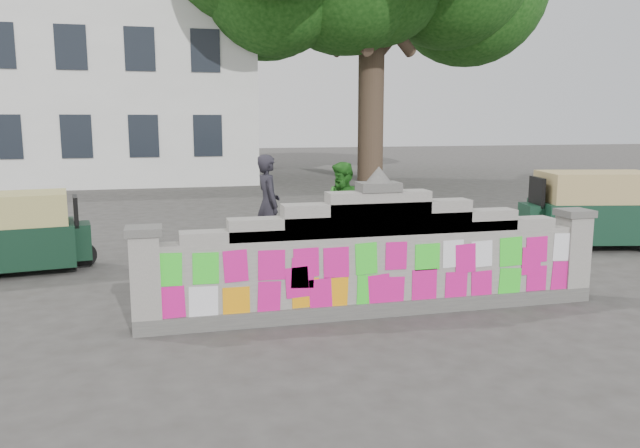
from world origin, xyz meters
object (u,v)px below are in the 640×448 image
Objects in this scene: cyclist_bike at (269,238)px; rickshaw_right at (592,208)px; pedestrian at (344,211)px; rickshaw_left at (11,232)px; cyclist_rider at (268,218)px.

rickshaw_right reaches higher than cyclist_bike.
pedestrian is 5.27m from rickshaw_right.
pedestrian is at bearing 9.07° from rickshaw_right.
rickshaw_left is at bearing 74.19° from cyclist_bike.
pedestrian reaches higher than cyclist_bike.
rickshaw_left is (-4.35, 0.63, 0.20)m from cyclist_bike.
rickshaw_right reaches higher than rickshaw_left.
cyclist_rider is 1.56m from pedestrian.
pedestrian is 0.63× the size of rickshaw_right.
cyclist_bike is 4.40m from rickshaw_left.
cyclist_bike is at bearing 12.92° from rickshaw_right.
rickshaw_right is (11.12, -0.52, 0.09)m from rickshaw_left.
rickshaw_right is at bearing 49.37° from pedestrian.
rickshaw_left reaches higher than cyclist_bike.
cyclist_rider is (-0.00, 0.00, 0.36)m from cyclist_bike.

